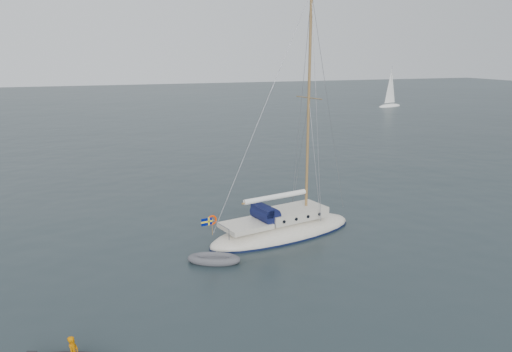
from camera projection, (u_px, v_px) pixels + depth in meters
name	position (u px, v px, depth m)	size (l,w,h in m)	color
ground	(257.00, 241.00, 29.34)	(300.00, 300.00, 0.00)	black
sailboat	(283.00, 218.00, 30.02)	(10.38, 3.11, 14.78)	silver
dinghy	(214.00, 259.00, 26.35)	(2.83, 1.28, 0.41)	#505055
distant_yacht_b	(391.00, 89.00, 100.38)	(6.40, 3.41, 8.48)	white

